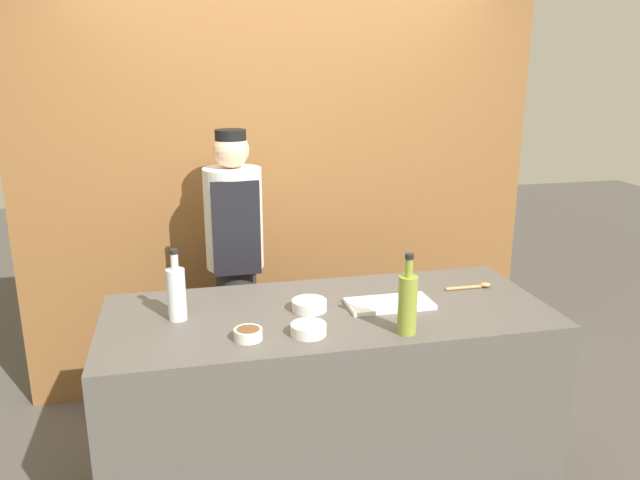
{
  "coord_description": "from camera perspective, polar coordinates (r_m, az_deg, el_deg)",
  "views": [
    {
      "loc": [
        -0.61,
        -2.52,
        2.02
      ],
      "look_at": [
        0.0,
        0.17,
        1.23
      ],
      "focal_mm": 35.0,
      "sensor_mm": 36.0,
      "label": 1
    }
  ],
  "objects": [
    {
      "name": "bottle_oil",
      "position": [
        2.55,
        8.01,
        -5.7
      ],
      "size": [
        0.08,
        0.08,
        0.34
      ],
      "color": "olive",
      "rests_on": "counter"
    },
    {
      "name": "sauce_bowl_green",
      "position": [
        2.56,
        -1.06,
        -8.11
      ],
      "size": [
        0.15,
        0.15,
        0.05
      ],
      "color": "silver",
      "rests_on": "counter"
    },
    {
      "name": "sauce_bowl_brown",
      "position": [
        2.53,
        -6.59,
        -8.5
      ],
      "size": [
        0.11,
        0.11,
        0.04
      ],
      "color": "silver",
      "rests_on": "counter"
    },
    {
      "name": "cabinet_wall",
      "position": [
        3.9,
        -3.51,
        3.81
      ],
      "size": [
        3.14,
        0.18,
        2.4
      ],
      "color": "brown",
      "rests_on": "ground_plane"
    },
    {
      "name": "counter",
      "position": [
        3.02,
        0.73,
        -14.78
      ],
      "size": [
        1.99,
        0.83,
        0.95
      ],
      "color": "#514C47",
      "rests_on": "ground_plane"
    },
    {
      "name": "wooden_spoon",
      "position": [
        3.15,
        13.89,
        -4.13
      ],
      "size": [
        0.23,
        0.04,
        0.02
      ],
      "color": "#B2844C",
      "rests_on": "counter"
    },
    {
      "name": "chef_center",
      "position": [
        3.53,
        -7.73,
        -2.33
      ],
      "size": [
        0.32,
        0.32,
        1.68
      ],
      "color": "#28282D",
      "rests_on": "ground_plane"
    },
    {
      "name": "cutting_board",
      "position": [
        2.87,
        6.37,
        -5.81
      ],
      "size": [
        0.39,
        0.19,
        0.02
      ],
      "color": "white",
      "rests_on": "counter"
    },
    {
      "name": "bottle_clear",
      "position": [
        2.74,
        -12.99,
        -4.69
      ],
      "size": [
        0.08,
        0.08,
        0.31
      ],
      "color": "silver",
      "rests_on": "counter"
    },
    {
      "name": "sauce_bowl_orange",
      "position": [
        2.8,
        -0.99,
        -5.92
      ],
      "size": [
        0.16,
        0.16,
        0.05
      ],
      "color": "silver",
      "rests_on": "counter"
    }
  ]
}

